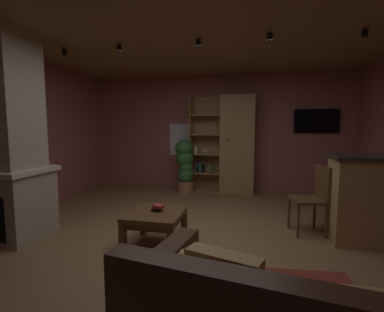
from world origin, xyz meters
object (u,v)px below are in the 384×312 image
bookshelf_cabinet (233,145)px  coffee_table (155,219)px  table_book_1 (158,208)px  wall_mounted_tv (316,121)px  potted_floor_plant (185,164)px  dining_chair (314,195)px  table_book_2 (158,206)px  stone_fireplace (3,148)px  table_book_0 (156,209)px

bookshelf_cabinet → coffee_table: bookshelf_cabinet is taller
coffee_table → table_book_1: 0.14m
wall_mounted_tv → potted_floor_plant: bearing=-170.2°
bookshelf_cabinet → dining_chair: size_ratio=2.29×
table_book_2 → wall_mounted_tv: bearing=52.7°
dining_chair → table_book_2: bearing=-157.6°
bookshelf_cabinet → wall_mounted_tv: size_ratio=2.37×
stone_fireplace → potted_floor_plant: size_ratio=2.23×
table_book_1 → wall_mounted_tv: (2.39, 3.10, 1.10)m
table_book_0 → potted_floor_plant: potted_floor_plant is taller
table_book_1 → table_book_2: (0.01, -0.02, 0.03)m
potted_floor_plant → wall_mounted_tv: 2.89m
coffee_table → table_book_0: 0.13m
table_book_1 → table_book_2: bearing=-57.8°
table_book_1 → potted_floor_plant: potted_floor_plant is taller
table_book_1 → wall_mounted_tv: bearing=52.5°
stone_fireplace → dining_chair: bearing=14.2°
table_book_1 → potted_floor_plant: (-0.32, 2.64, 0.19)m
coffee_table → table_book_2: 0.16m
table_book_0 → dining_chair: 2.10m
table_book_0 → dining_chair: bearing=21.2°
stone_fireplace → wall_mounted_tv: stone_fireplace is taller
table_book_0 → dining_chair: (1.96, 0.76, 0.10)m
table_book_1 → potted_floor_plant: 2.66m
stone_fireplace → coffee_table: stone_fireplace is taller
wall_mounted_tv → coffee_table: bearing=-127.1°
table_book_2 → potted_floor_plant: 2.68m
dining_chair → potted_floor_plant: (-2.25, 1.86, 0.11)m
stone_fireplace → wall_mounted_tv: size_ratio=2.94×
stone_fireplace → table_book_0: 2.12m
coffee_table → potted_floor_plant: potted_floor_plant is taller
table_book_1 → table_book_2: 0.03m
wall_mounted_tv → table_book_0: bearing=-128.0°
table_book_1 → dining_chair: bearing=21.9°
stone_fireplace → bookshelf_cabinet: 4.11m
stone_fireplace → wall_mounted_tv: 5.51m
coffee_table → potted_floor_plant: 2.74m
dining_chair → stone_fireplace: bearing=-165.8°
table_book_1 → potted_floor_plant: bearing=96.8°
bookshelf_cabinet → dining_chair: bearing=-59.6°
table_book_2 → dining_chair: (1.92, 0.79, 0.05)m
wall_mounted_tv → stone_fireplace: bearing=-142.8°
bookshelf_cabinet → coffee_table: 3.12m
stone_fireplace → potted_floor_plant: bearing=59.5°
stone_fireplace → table_book_0: bearing=6.8°
table_book_2 → potted_floor_plant: (-0.33, 2.66, 0.16)m
table_book_2 → wall_mounted_tv: size_ratio=0.14×
bookshelf_cabinet → coffee_table: (-0.70, -2.96, -0.71)m
table_book_2 → wall_mounted_tv: (2.37, 3.12, 1.07)m
wall_mounted_tv → table_book_2: bearing=-127.3°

